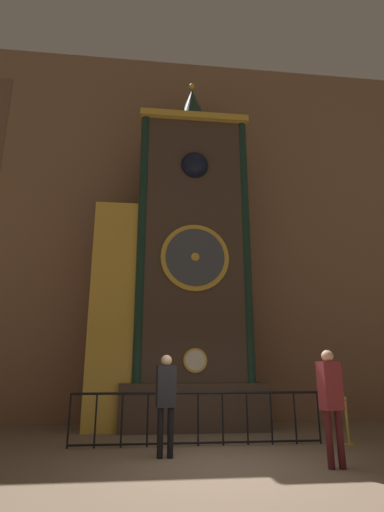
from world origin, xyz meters
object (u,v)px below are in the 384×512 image
visitor_near (166,395)px  visitor_far (331,396)px  clock_tower (180,267)px  stanchion_post (348,429)px

visitor_near → visitor_far: bearing=-30.4°
visitor_near → visitor_far: size_ratio=0.97×
visitor_near → clock_tower: bearing=73.4°
visitor_near → stanchion_post: 4.00m
clock_tower → stanchion_post: size_ratio=11.27×
clock_tower → visitor_near: clock_tower is taller
visitor_far → visitor_near: bearing=144.9°
stanchion_post → visitor_near: bearing=-166.8°
clock_tower → visitor_far: clock_tower is taller
visitor_near → visitor_far: (2.62, -1.08, 0.03)m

